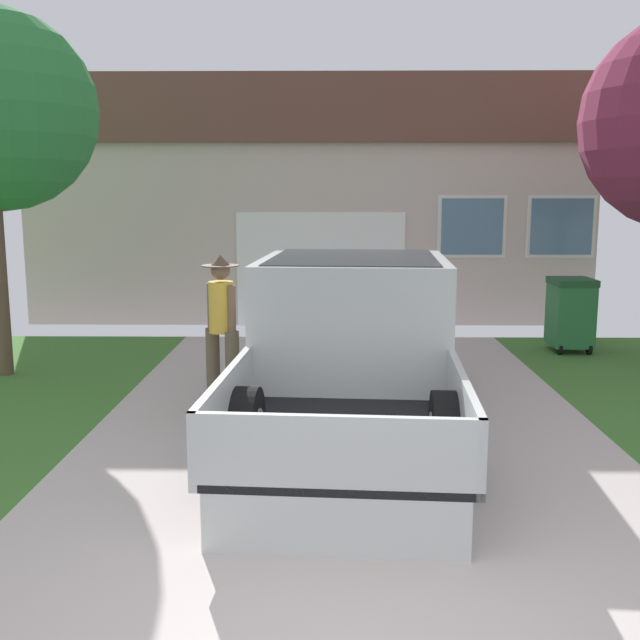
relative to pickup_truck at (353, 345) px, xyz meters
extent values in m
cube|color=#B8ABA6|center=(-0.08, 0.02, -0.82)|extent=(5.20, 9.00, 0.06)
cube|color=silver|center=(-0.03, -0.45, -0.58)|extent=(2.16, 5.63, 0.42)
cube|color=silver|center=(0.01, 0.12, 0.28)|extent=(2.10, 2.42, 1.29)
cube|color=#1E2833|center=(0.01, 0.12, 0.67)|extent=(1.85, 2.22, 0.54)
cube|color=silver|center=(0.12, 1.79, -0.08)|extent=(2.01, 1.18, 0.58)
cube|color=black|center=(-0.14, -2.11, -0.34)|extent=(2.09, 2.31, 0.06)
cube|color=silver|center=(-1.08, -2.05, -0.09)|extent=(0.21, 2.18, 0.55)
cube|color=silver|center=(0.80, -2.18, -0.09)|extent=(0.21, 2.18, 0.55)
cube|color=silver|center=(-0.21, -3.17, -0.09)|extent=(1.95, 0.19, 0.55)
cube|color=black|center=(-1.01, 0.99, 0.57)|extent=(0.11, 0.19, 0.20)
cylinder|color=black|center=(-0.73, 1.69, -0.39)|extent=(0.31, 0.82, 0.80)
cylinder|color=#9E9EA3|center=(-0.73, 1.69, -0.39)|extent=(0.31, 0.46, 0.44)
cylinder|color=black|center=(0.95, 1.57, -0.39)|extent=(0.31, 0.82, 0.80)
cylinder|color=#9E9EA3|center=(0.95, 1.57, -0.39)|extent=(0.31, 0.46, 0.44)
cylinder|color=black|center=(-0.97, -1.84, -0.39)|extent=(0.31, 0.82, 0.80)
cylinder|color=#9E9EA3|center=(-0.97, -1.84, -0.39)|extent=(0.31, 0.46, 0.44)
cylinder|color=black|center=(0.71, -1.95, -0.39)|extent=(0.31, 0.82, 0.80)
cylinder|color=#9E9EA3|center=(0.71, -1.95, -0.39)|extent=(0.31, 0.46, 0.44)
cylinder|color=brown|center=(-1.59, 0.53, -0.35)|extent=(0.16, 0.16, 0.87)
cylinder|color=brown|center=(-1.34, 0.33, -0.35)|extent=(0.16, 0.16, 0.87)
cylinder|color=gold|center=(-1.47, 0.43, 0.34)|extent=(0.28, 0.28, 0.58)
cylinder|color=brown|center=(-1.60, 0.53, 0.28)|extent=(0.09, 0.09, 0.64)
cylinder|color=brown|center=(-1.34, 0.32, 0.28)|extent=(0.09, 0.09, 0.64)
sphere|color=brown|center=(-1.47, 0.43, 0.76)|extent=(0.22, 0.22, 0.22)
cylinder|color=brown|center=(-1.47, 0.43, 0.81)|extent=(0.42, 0.42, 0.01)
cone|color=brown|center=(-1.47, 0.43, 0.87)|extent=(0.23, 0.23, 0.12)
cube|color=#232328|center=(-1.27, 0.22, -0.69)|extent=(0.32, 0.18, 0.19)
torus|color=#232328|center=(-1.27, 0.22, -0.54)|extent=(0.29, 0.02, 0.29)
cube|color=#C2AEA4|center=(-0.62, 8.70, 0.86)|extent=(10.41, 6.04, 3.29)
cube|color=brown|center=(-0.62, 8.70, 3.10)|extent=(10.82, 6.29, 1.20)
cube|color=white|center=(-0.41, 5.64, 0.24)|extent=(3.04, 0.06, 2.06)
cube|color=slate|center=(2.31, 5.64, 1.02)|extent=(1.10, 0.05, 1.00)
cube|color=silver|center=(2.31, 5.66, 1.02)|extent=(1.23, 0.02, 1.12)
cube|color=slate|center=(3.91, 5.64, 1.02)|extent=(1.10, 0.05, 1.00)
cube|color=silver|center=(3.91, 5.66, 1.02)|extent=(1.23, 0.02, 1.12)
cube|color=#286B38|center=(3.43, 3.44, -0.23)|extent=(0.58, 0.68, 0.93)
cube|color=#1C4A27|center=(3.43, 3.44, 0.29)|extent=(0.60, 0.71, 0.10)
cylinder|color=black|center=(3.21, 3.17, -0.70)|extent=(0.05, 0.18, 0.18)
cylinder|color=black|center=(3.65, 3.17, -0.70)|extent=(0.05, 0.18, 0.18)
camera|label=1|loc=(-0.25, -7.78, 1.59)|focal=41.60mm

